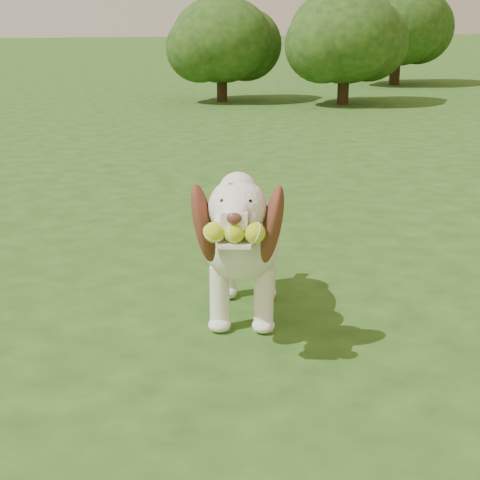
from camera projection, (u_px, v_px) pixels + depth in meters
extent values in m
plane|color=#234714|center=(208.00, 282.00, 3.91)|extent=(80.00, 80.00, 0.00)
ellipsoid|color=white|center=(245.00, 236.00, 3.43)|extent=(0.49, 0.67, 0.32)
ellipsoid|color=white|center=(241.00, 243.00, 3.21)|extent=(0.39, 0.39, 0.31)
ellipsoid|color=white|center=(247.00, 226.00, 3.64)|extent=(0.36, 0.36, 0.28)
cylinder|color=white|center=(240.00, 231.00, 3.07)|extent=(0.23, 0.28, 0.24)
sphere|color=white|center=(238.00, 208.00, 2.93)|extent=(0.28, 0.28, 0.22)
sphere|color=white|center=(238.00, 191.00, 2.93)|extent=(0.18, 0.18, 0.14)
cube|color=white|center=(235.00, 217.00, 2.81)|extent=(0.13, 0.15, 0.06)
ellipsoid|color=#592D28|center=(234.00, 218.00, 2.74)|extent=(0.06, 0.05, 0.04)
cube|color=white|center=(235.00, 242.00, 2.82)|extent=(0.16, 0.17, 0.01)
ellipsoid|color=brown|center=(203.00, 224.00, 2.96)|extent=(0.18, 0.20, 0.34)
ellipsoid|color=brown|center=(272.00, 225.00, 2.94)|extent=(0.16, 0.23, 0.34)
cylinder|color=white|center=(249.00, 211.00, 3.75)|extent=(0.10, 0.16, 0.12)
cylinder|color=white|center=(220.00, 298.00, 3.30)|extent=(0.10, 0.10, 0.27)
cylinder|color=white|center=(264.00, 299.00, 3.29)|extent=(0.10, 0.10, 0.27)
cylinder|color=white|center=(227.00, 268.00, 3.68)|extent=(0.10, 0.10, 0.27)
cylinder|color=white|center=(266.00, 269.00, 3.67)|extent=(0.10, 0.10, 0.27)
sphere|color=yellow|center=(214.00, 232.00, 2.78)|extent=(0.09, 0.09, 0.07)
sphere|color=yellow|center=(234.00, 233.00, 2.77)|extent=(0.09, 0.09, 0.07)
sphere|color=yellow|center=(255.00, 233.00, 2.77)|extent=(0.09, 0.09, 0.07)
cylinder|color=#382314|center=(343.00, 86.00, 11.34)|extent=(0.16, 0.16, 0.52)
ellipsoid|color=#123B13|center=(345.00, 35.00, 11.15)|extent=(1.57, 1.57, 1.33)
cylinder|color=#382314|center=(395.00, 68.00, 14.40)|extent=(0.19, 0.19, 0.60)
ellipsoid|color=#123B13|center=(397.00, 22.00, 14.18)|extent=(1.81, 1.81, 1.54)
cylinder|color=#382314|center=(222.00, 85.00, 11.72)|extent=(0.15, 0.15, 0.49)
ellipsoid|color=#123B13|center=(222.00, 39.00, 11.54)|extent=(1.46, 1.46, 1.24)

